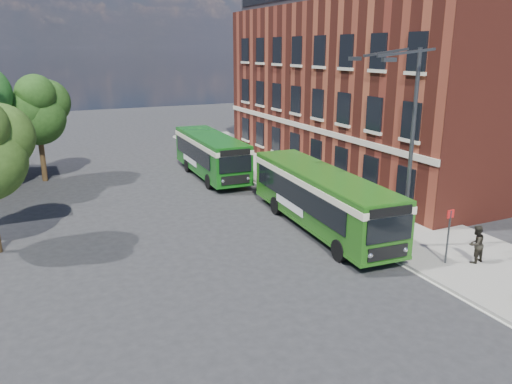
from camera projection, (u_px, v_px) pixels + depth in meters
name	position (u px, v px, depth m)	size (l,w,h in m)	color
ground	(283.00, 253.00, 22.72)	(120.00, 120.00, 0.00)	#262628
pavement	(320.00, 190.00, 32.50)	(6.00, 48.00, 0.15)	gray
kerb_line	(279.00, 196.00, 31.28)	(0.12, 48.00, 0.01)	beige
brick_office	(375.00, 76.00, 36.90)	(12.10, 26.00, 14.20)	maroon
street_lamp	(405.00, 148.00, 21.60)	(2.96, 2.38, 9.00)	#36383A
bus_stop_sign	(448.00, 233.00, 20.91)	(0.35, 0.08, 2.52)	#36383A
bus_front	(321.00, 194.00, 25.25)	(3.30, 11.81, 3.02)	#205A14
bus_rear	(211.00, 152.00, 35.58)	(2.87, 10.00, 3.02)	#125614
pedestrian_a	(387.00, 227.00, 22.99)	(0.63, 0.41, 1.73)	black
pedestrian_b	(476.00, 244.00, 21.13)	(0.81, 0.63, 1.66)	black
tree_right	(38.00, 109.00, 33.59)	(4.35, 4.14, 7.35)	#3B2915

